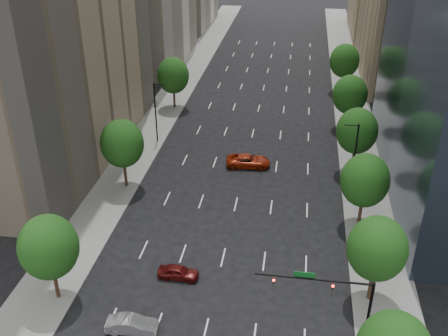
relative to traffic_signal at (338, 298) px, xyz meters
The scene contains 17 objects.
sidewalk_left 40.05m from the traffic_signal, 130.94° to the left, with size 6.00×200.00×0.15m, color slate.
sidewalk_right 30.84m from the traffic_signal, 80.59° to the left, with size 6.00×200.00×0.15m, color slate.
filler_right 104.05m from the traffic_signal, 82.00° to the left, with size 14.00×26.00×16.00m, color #8C7759.
tree_right_1 6.96m from the traffic_signal, 59.96° to the left, with size 5.20×5.20×8.75m.
tree_right_2 18.34m from the traffic_signal, 79.09° to the left, with size 5.20×5.20×8.61m.
tree_right_3 30.21m from the traffic_signal, 83.40° to the left, with size 5.20×5.20×8.89m.
tree_right_4 44.14m from the traffic_signal, 85.49° to the left, with size 5.20×5.20×8.46m.
tree_right_5 60.11m from the traffic_signal, 86.69° to the left, with size 5.20×5.20×8.75m.
tree_left_0 24.62m from the traffic_signal, behind, with size 5.20×5.20×8.75m.
tree_left_1 32.96m from the traffic_signal, 138.11° to the left, with size 5.20×5.20×8.97m.
tree_left_2 53.91m from the traffic_signal, 117.07° to the left, with size 5.20×5.20×8.68m.
streetlight_rn 25.17m from the traffic_signal, 83.37° to the left, with size 1.70×0.20×9.00m.
streetlight_ln 42.42m from the traffic_signal, 124.40° to the left, with size 1.70×0.20×9.00m.
traffic_signal is the anchor object (origin of this frame).
car_maroon 16.27m from the traffic_signal, 156.18° to the left, with size 1.59×3.94×1.34m, color #4D0D0C.
car_silver 17.25m from the traffic_signal, behind, with size 1.52×4.37×1.44m, color gray.
car_red_far 31.52m from the traffic_signal, 108.91° to the left, with size 2.69×5.83×1.62m, color maroon.
Camera 1 is at (6.31, -1.35, 33.40)m, focal length 41.81 mm.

